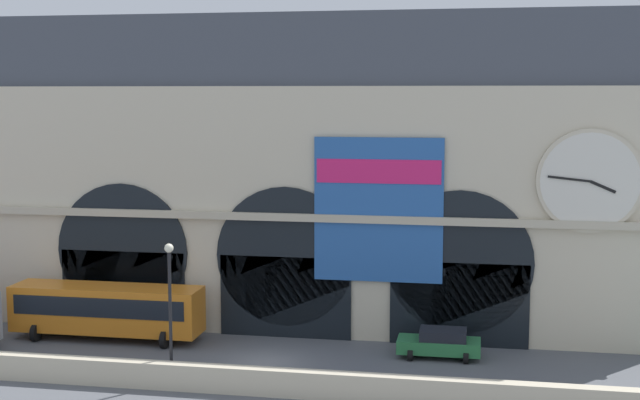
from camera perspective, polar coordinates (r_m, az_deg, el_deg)
ground_plane at (r=46.40m, az=-3.64°, el=-10.61°), size 200.00×200.00×0.00m
quay_parapet_wall at (r=41.85m, az=-5.24°, el=-11.69°), size 90.00×0.70×1.28m
station_building at (r=51.95m, az=-1.62°, el=1.48°), size 41.59×5.76×18.60m
bus_midwest at (r=51.53m, az=-13.81°, el=-6.95°), size 11.00×3.25×3.10m
car_mideast at (r=47.38m, az=7.87°, el=-9.27°), size 4.40×2.22×1.55m
street_lamp_quayside at (r=42.66m, az=-9.82°, el=-6.13°), size 0.44×0.44×6.90m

